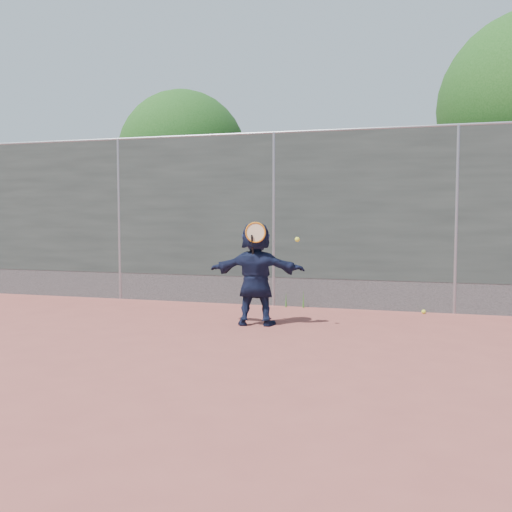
# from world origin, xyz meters

# --- Properties ---
(ground) EXTENTS (80.00, 80.00, 0.00)m
(ground) POSITION_xyz_m (0.00, 0.00, 0.00)
(ground) COLOR #9E4C42
(ground) RESTS_ON ground
(player) EXTENTS (1.43, 0.62, 1.49)m
(player) POSITION_xyz_m (0.19, 1.70, 0.75)
(player) COLOR #141B38
(player) RESTS_ON ground
(ball_ground) EXTENTS (0.07, 0.07, 0.07)m
(ball_ground) POSITION_xyz_m (2.53, 3.33, 0.03)
(ball_ground) COLOR yellow
(ball_ground) RESTS_ON ground
(fence) EXTENTS (20.00, 0.06, 3.03)m
(fence) POSITION_xyz_m (-0.00, 3.50, 1.58)
(fence) COLOR #38423D
(fence) RESTS_ON ground
(swing_action) EXTENTS (0.76, 0.14, 0.51)m
(swing_action) POSITION_xyz_m (0.30, 1.51, 1.31)
(swing_action) COLOR orange
(swing_action) RESTS_ON ground
(tree_left) EXTENTS (3.15, 3.00, 4.53)m
(tree_left) POSITION_xyz_m (-2.85, 6.55, 2.94)
(tree_left) COLOR #382314
(tree_left) RESTS_ON ground
(weed_clump) EXTENTS (0.68, 0.07, 0.30)m
(weed_clump) POSITION_xyz_m (0.29, 3.38, 0.13)
(weed_clump) COLOR #387226
(weed_clump) RESTS_ON ground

